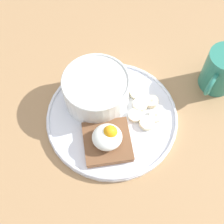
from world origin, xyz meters
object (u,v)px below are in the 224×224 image
Objects in this scene: banana_slice_outer at (156,116)px; coffee_mug at (221,70)px; toast_slice at (107,142)px; banana_slice_front at (152,102)px; poached_egg at (108,136)px; banana_slice_right at (136,93)px; banana_slice_left at (147,123)px; oatmeal_bowl at (96,90)px; banana_slice_inner at (140,105)px; banana_slice_back at (135,116)px.

coffee_mug reaches higher than banana_slice_outer.
toast_slice is 13.31cm from banana_slice_front.
poached_egg is 1.53× the size of banana_slice_right.
coffee_mug reaches higher than banana_slice_right.
poached_egg reaches higher than banana_slice_left.
banana_slice_right is 0.95× the size of banana_slice_outer.
banana_slice_inner is at bearing -23.97° from oatmeal_bowl.
poached_egg is at bearing -160.30° from coffee_mug.
oatmeal_bowl is 1.41× the size of toast_slice.
coffee_mug is at bearing 14.03° from banana_slice_back.
banana_slice_back is at bearing -149.40° from banana_slice_front.
toast_slice is at bearing -130.73° from banana_slice_right.
banana_slice_front reaches higher than banana_slice_back.
banana_slice_front is at bearing 63.54° from banana_slice_left.
toast_slice reaches higher than banana_slice_inner.
oatmeal_bowl reaches higher than banana_slice_outer.
banana_slice_front is 4.93cm from banana_slice_back.
oatmeal_bowl reaches higher than banana_slice_inner.
coffee_mug is at bearing -0.87° from banana_slice_right.
banana_slice_right reaches higher than banana_slice_left.
poached_egg is at bearing -130.50° from banana_slice_right.
banana_slice_left is at bearing 15.32° from poached_egg.
banana_slice_right is at bearing -6.14° from oatmeal_bowl.
banana_slice_left is at bearing -43.41° from oatmeal_bowl.
banana_slice_inner is (8.65, -3.85, -2.86)cm from oatmeal_bowl.
poached_egg is 13.44cm from banana_slice_front.
banana_slice_back is at bearing 167.61° from banana_slice_outer.
banana_slice_right is at bearing 92.42° from banana_slice_left.
banana_slice_left is at bearing -158.26° from coffee_mug.
toast_slice is 2.18× the size of banana_slice_inner.
poached_egg reaches higher than banana_slice_right.
toast_slice is at bearing -150.56° from poached_egg.
poached_egg is at bearing -146.06° from banana_slice_back.
banana_slice_front is 0.92× the size of banana_slice_inner.
banana_slice_inner is 1.11× the size of banana_slice_outer.
banana_slice_back is 20.80cm from coffee_mug.
banana_slice_front is at bearing 32.69° from poached_egg.
banana_slice_right is 2.93cm from banana_slice_inner.
banana_slice_front reaches higher than banana_slice_outer.
coffee_mug is at bearing 21.74° from banana_slice_left.
banana_slice_right is at bearing 49.50° from poached_egg.
banana_slice_left is 0.41× the size of coffee_mug.
banana_slice_outer is at bearing -66.79° from banana_slice_right.
oatmeal_bowl reaches higher than banana_slice_front.
toast_slice is at bearing -90.03° from oatmeal_bowl.
banana_slice_inner is 18.71cm from coffee_mug.
oatmeal_bowl is at bearing 138.46° from banana_slice_back.
toast_slice is at bearing -147.35° from banana_slice_front.
toast_slice reaches higher than banana_slice_right.
banana_slice_back is 5.48cm from banana_slice_right.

